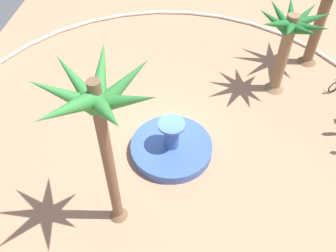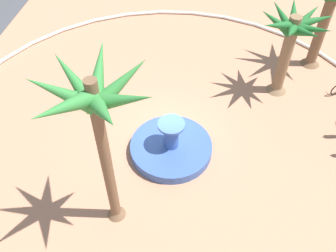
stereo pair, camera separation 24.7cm
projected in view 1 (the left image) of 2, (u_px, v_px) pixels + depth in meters
The scene contains 6 objects.
ground_plane at pixel (167, 136), 17.24m from camera, with size 80.00×80.00×0.00m, color tan.
plaza_curb at pixel (167, 135), 17.16m from camera, with size 22.10×22.10×0.20m, color silver.
fountain at pixel (171, 147), 16.44m from camera, with size 3.63×3.63×1.81m.
palm_tree_near_fountain at pixel (327, 1), 18.34m from camera, with size 4.16×4.13×5.16m.
palm_tree_by_curb at pixel (289, 34), 17.09m from camera, with size 3.54×3.50×4.58m.
palm_tree_mid_plaza at pixel (99, 115), 10.38m from camera, with size 3.67×3.75×7.08m.
Camera 1 is at (-11.27, -1.47, 12.97)m, focal length 39.57 mm.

